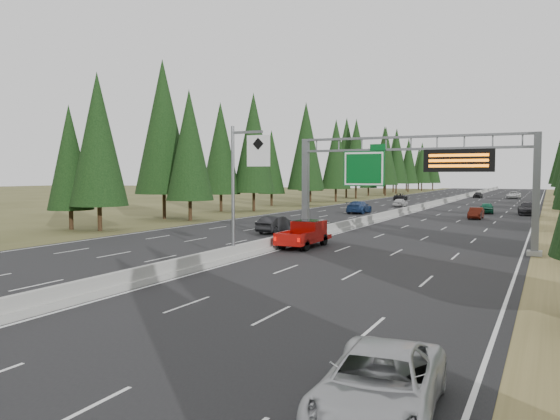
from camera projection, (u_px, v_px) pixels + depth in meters
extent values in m
cube|color=black|center=(423.00, 209.00, 81.98)|extent=(32.00, 260.00, 0.08)
cube|color=olive|center=(556.00, 213.00, 74.10)|extent=(3.60, 260.00, 0.06)
cube|color=#42421F|center=(314.00, 206.00, 89.86)|extent=(3.60, 260.00, 0.06)
cube|color=gray|center=(423.00, 208.00, 81.97)|extent=(0.70, 260.00, 0.30)
cube|color=gray|center=(423.00, 205.00, 81.94)|extent=(0.30, 260.00, 0.60)
cube|color=slate|center=(306.00, 191.00, 41.33)|extent=(0.45, 0.45, 7.80)
cube|color=gray|center=(305.00, 240.00, 41.57)|extent=(0.90, 0.90, 0.30)
cube|color=slate|center=(536.00, 194.00, 34.31)|extent=(0.45, 0.45, 7.80)
cube|color=gray|center=(534.00, 253.00, 34.55)|extent=(0.90, 0.90, 0.30)
cube|color=slate|center=(411.00, 137.00, 37.57)|extent=(15.85, 0.35, 0.16)
cube|color=slate|center=(411.00, 149.00, 37.63)|extent=(15.85, 0.35, 0.16)
cube|color=#054C19|center=(364.00, 169.00, 38.94)|extent=(3.00, 0.10, 2.50)
cube|color=silver|center=(364.00, 169.00, 38.89)|extent=(2.85, 0.02, 2.35)
cube|color=#054C19|center=(378.00, 147.00, 38.40)|extent=(1.10, 0.10, 0.45)
cube|color=black|center=(459.00, 161.00, 35.98)|extent=(4.50, 0.40, 1.50)
cube|color=orange|center=(458.00, 155.00, 35.77)|extent=(3.80, 0.02, 0.18)
cube|color=orange|center=(458.00, 161.00, 35.79)|extent=(3.80, 0.02, 0.18)
cube|color=orange|center=(458.00, 166.00, 35.81)|extent=(3.80, 0.02, 0.18)
cylinder|color=slate|center=(233.00, 193.00, 32.54)|extent=(0.20, 0.20, 8.00)
cube|color=gray|center=(233.00, 258.00, 32.79)|extent=(0.50, 0.50, 0.20)
cube|color=slate|center=(247.00, 132.00, 31.86)|extent=(2.00, 0.15, 0.15)
cube|color=silver|center=(258.00, 151.00, 31.47)|extent=(1.50, 0.06, 1.80)
cylinder|color=black|center=(100.00, 218.00, 50.36)|extent=(0.40, 0.40, 2.33)
cone|color=black|center=(98.00, 139.00, 49.89)|extent=(5.25, 5.25, 12.25)
cylinder|color=black|center=(71.00, 220.00, 51.65)|extent=(0.40, 0.40, 1.88)
cone|color=black|center=(70.00, 157.00, 51.27)|extent=(4.24, 4.24, 9.89)
cylinder|color=black|center=(190.00, 211.00, 61.08)|extent=(0.40, 0.40, 2.35)
cone|color=black|center=(189.00, 145.00, 60.61)|extent=(5.28, 5.28, 12.31)
cylinder|color=black|center=(164.00, 206.00, 64.11)|extent=(0.40, 0.40, 2.98)
cone|color=black|center=(163.00, 127.00, 63.51)|extent=(6.70, 6.70, 15.63)
cylinder|color=black|center=(254.00, 202.00, 77.68)|extent=(0.40, 0.40, 2.68)
cone|color=black|center=(254.00, 143.00, 77.13)|extent=(6.03, 6.03, 14.08)
cylinder|color=black|center=(221.00, 203.00, 77.11)|extent=(0.40, 0.40, 2.46)
cone|color=black|center=(221.00, 148.00, 76.61)|extent=(5.54, 5.54, 12.93)
cylinder|color=black|center=(306.00, 198.00, 90.63)|extent=(0.40, 0.40, 2.75)
cone|color=black|center=(306.00, 146.00, 90.08)|extent=(6.18, 6.18, 14.42)
cylinder|color=black|center=(272.00, 200.00, 91.37)|extent=(0.40, 0.40, 2.02)
cone|color=black|center=(271.00, 162.00, 90.96)|extent=(4.55, 4.55, 10.63)
cylinder|color=black|center=(336.00, 195.00, 104.06)|extent=(0.40, 0.40, 2.52)
cone|color=black|center=(336.00, 154.00, 103.55)|extent=(5.67, 5.67, 13.23)
cylinder|color=black|center=(310.00, 196.00, 104.99)|extent=(0.40, 0.40, 2.13)
cone|color=black|center=(310.00, 161.00, 104.56)|extent=(4.79, 4.79, 11.18)
cylinder|color=black|center=(356.00, 192.00, 118.69)|extent=(0.40, 0.40, 2.78)
cone|color=black|center=(356.00, 152.00, 118.13)|extent=(6.24, 6.24, 14.57)
cylinder|color=black|center=(346.00, 191.00, 122.23)|extent=(0.40, 0.40, 2.87)
cone|color=black|center=(347.00, 151.00, 121.65)|extent=(6.45, 6.45, 15.06)
cylinder|color=black|center=(385.00, 190.00, 133.13)|extent=(0.40, 0.40, 2.72)
cone|color=black|center=(386.00, 155.00, 132.58)|extent=(6.12, 6.12, 14.28)
cylinder|color=black|center=(368.00, 192.00, 135.78)|extent=(0.40, 0.40, 1.91)
cone|color=black|center=(369.00, 168.00, 135.40)|extent=(4.29, 4.29, 10.01)
cylinder|color=black|center=(396.00, 189.00, 148.13)|extent=(0.40, 0.40, 2.84)
cone|color=black|center=(396.00, 156.00, 147.56)|extent=(6.39, 6.39, 14.91)
cylinder|color=black|center=(384.00, 189.00, 146.50)|extent=(0.40, 0.40, 2.90)
cone|color=black|center=(384.00, 155.00, 145.91)|extent=(6.52, 6.52, 15.20)
cylinder|color=black|center=(408.00, 188.00, 162.71)|extent=(0.40, 0.40, 2.57)
cone|color=black|center=(409.00, 161.00, 162.19)|extent=(5.78, 5.78, 13.48)
cylinder|color=black|center=(393.00, 188.00, 161.03)|extent=(0.40, 0.40, 2.64)
cone|color=black|center=(394.00, 160.00, 160.49)|extent=(5.93, 5.93, 13.85)
cylinder|color=black|center=(422.00, 187.00, 174.97)|extent=(0.40, 0.40, 2.50)
cone|color=black|center=(422.00, 163.00, 174.46)|extent=(5.62, 5.62, 13.11)
cylinder|color=black|center=(406.00, 187.00, 176.86)|extent=(0.40, 0.40, 2.32)
cone|color=black|center=(407.00, 165.00, 176.39)|extent=(5.22, 5.22, 12.18)
cylinder|color=black|center=(433.00, 186.00, 186.50)|extent=(0.40, 0.40, 2.36)
cone|color=black|center=(433.00, 165.00, 186.02)|extent=(5.30, 5.30, 12.38)
cylinder|color=black|center=(419.00, 186.00, 191.14)|extent=(0.40, 0.40, 2.36)
cone|color=black|center=(419.00, 165.00, 190.66)|extent=(5.30, 5.30, 12.37)
imported|color=silver|center=(380.00, 385.00, 11.44)|extent=(2.85, 5.39, 1.44)
cylinder|color=black|center=(282.00, 244.00, 37.29)|extent=(0.30, 0.81, 0.81)
cylinder|color=black|center=(305.00, 245.00, 36.53)|extent=(0.30, 0.81, 0.81)
cylinder|color=black|center=(302.00, 239.00, 40.28)|extent=(0.30, 0.81, 0.81)
cylinder|color=black|center=(324.00, 240.00, 39.52)|extent=(0.30, 0.81, 0.81)
cube|color=#9C0D09|center=(304.00, 239.00, 38.44)|extent=(2.02, 5.67, 0.30)
cube|color=#9C0D09|center=(309.00, 228.00, 39.21)|extent=(1.92, 2.23, 1.11)
cube|color=black|center=(309.00, 224.00, 39.19)|extent=(1.72, 1.92, 0.56)
cube|color=#9C0D09|center=(282.00, 236.00, 37.49)|extent=(0.10, 2.43, 0.61)
cube|color=#9C0D09|center=(308.00, 237.00, 36.64)|extent=(0.10, 2.43, 0.61)
cube|color=#9C0D09|center=(287.00, 239.00, 35.98)|extent=(2.02, 0.10, 0.61)
imported|color=#135439|center=(487.00, 208.00, 72.17)|extent=(2.07, 4.39, 1.45)
imported|color=#4D140B|center=(476.00, 213.00, 63.21)|extent=(1.44, 4.01, 1.31)
imported|color=black|center=(528.00, 208.00, 69.61)|extent=(2.70, 5.74, 1.62)
imported|color=white|center=(514.00, 195.00, 117.47)|extent=(2.88, 5.45, 1.46)
imported|color=black|center=(478.00, 195.00, 120.54)|extent=(1.90, 4.01, 1.32)
imported|color=black|center=(276.00, 224.00, 48.19)|extent=(1.90, 4.64, 1.50)
imported|color=navy|center=(359.00, 207.00, 72.41)|extent=(2.51, 5.73, 1.64)
imported|color=silver|center=(400.00, 202.00, 87.00)|extent=(1.83, 4.09, 1.37)
imported|color=black|center=(401.00, 197.00, 109.91)|extent=(2.69, 5.05, 1.35)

